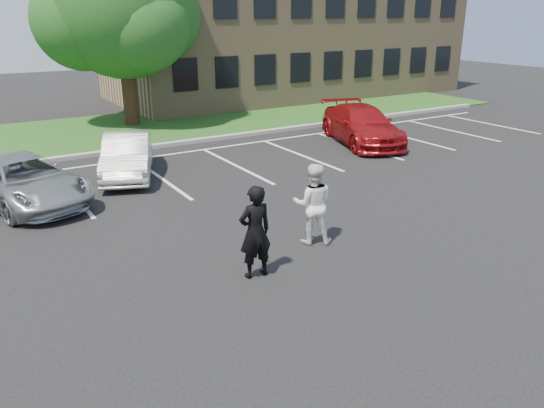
% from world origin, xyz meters
% --- Properties ---
extents(ground_plane, '(90.00, 90.00, 0.00)m').
position_xyz_m(ground_plane, '(0.00, 0.00, 0.00)').
color(ground_plane, black).
rests_on(ground_plane, ground).
extents(curb, '(40.00, 0.30, 0.15)m').
position_xyz_m(curb, '(0.00, 12.00, 0.07)').
color(curb, gray).
rests_on(curb, ground).
extents(grass_strip, '(44.00, 8.00, 0.08)m').
position_xyz_m(grass_strip, '(0.00, 16.00, 0.04)').
color(grass_strip, '#194917').
rests_on(grass_strip, ground).
extents(stall_lines, '(34.00, 5.36, 0.01)m').
position_xyz_m(stall_lines, '(1.40, 8.95, 0.01)').
color(stall_lines, silver).
rests_on(stall_lines, ground).
extents(office_building, '(22.40, 10.40, 8.30)m').
position_xyz_m(office_building, '(14.00, 21.99, 4.16)').
color(office_building, '#8F7855').
rests_on(office_building, ground).
extents(tree, '(7.80, 7.20, 8.80)m').
position_xyz_m(tree, '(1.98, 16.94, 5.35)').
color(tree, black).
rests_on(tree, ground).
extents(man_black_suit, '(0.72, 0.48, 1.96)m').
position_xyz_m(man_black_suit, '(-0.76, 0.41, 0.98)').
color(man_black_suit, black).
rests_on(man_black_suit, ground).
extents(man_white_shirt, '(1.18, 1.12, 1.92)m').
position_xyz_m(man_white_shirt, '(1.22, 1.18, 0.96)').
color(man_white_shirt, white).
rests_on(man_white_shirt, ground).
extents(car_silver_minivan, '(3.44, 5.26, 1.34)m').
position_xyz_m(car_silver_minivan, '(-4.10, 7.64, 0.67)').
color(car_silver_minivan, '#A2A5AA').
rests_on(car_silver_minivan, ground).
extents(car_white_sedan, '(2.86, 4.42, 1.38)m').
position_xyz_m(car_white_sedan, '(-0.81, 8.75, 0.69)').
color(car_white_sedan, silver).
rests_on(car_white_sedan, ground).
extents(car_red_compact, '(3.61, 5.62, 1.51)m').
position_xyz_m(car_red_compact, '(8.85, 8.33, 0.76)').
color(car_red_compact, maroon).
rests_on(car_red_compact, ground).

